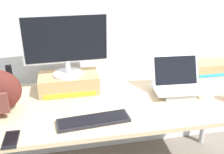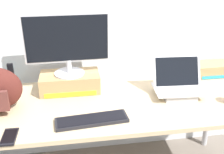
% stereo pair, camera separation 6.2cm
% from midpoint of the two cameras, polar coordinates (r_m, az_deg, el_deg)
% --- Properties ---
extents(back_wall, '(7.00, 0.10, 2.60)m').
position_cam_midpoint_polar(back_wall, '(2.08, -1.18, 15.32)').
color(back_wall, silver).
rests_on(back_wall, ground).
extents(desk, '(2.00, 0.76, 0.73)m').
position_cam_midpoint_polar(desk, '(1.85, 0.97, -6.91)').
color(desk, tan).
rests_on(desk, ground).
extents(toner_box_yellow, '(0.42, 0.23, 0.13)m').
position_cam_midpoint_polar(toner_box_yellow, '(1.95, -8.13, -1.07)').
color(toner_box_yellow, '#A88456').
rests_on(toner_box_yellow, desk).
extents(desktop_monitor, '(0.58, 0.21, 0.43)m').
position_cam_midpoint_polar(desktop_monitor, '(1.84, -8.67, 7.20)').
color(desktop_monitor, silver).
rests_on(desktop_monitor, toner_box_yellow).
extents(open_laptop, '(0.35, 0.25, 0.26)m').
position_cam_midpoint_polar(open_laptop, '(1.93, 14.89, -2.28)').
color(open_laptop, '#ADADB2').
rests_on(open_laptop, desk).
extents(external_keyboard, '(0.44, 0.16, 0.02)m').
position_cam_midpoint_polar(external_keyboard, '(1.60, -3.25, -9.24)').
color(external_keyboard, black).
rests_on(external_keyboard, desk).
extents(cell_phone, '(0.08, 0.15, 0.01)m').
position_cam_midpoint_polar(cell_phone, '(1.57, -20.17, -12.01)').
color(cell_phone, black).
rests_on(cell_phone, desk).
extents(plush_toy, '(0.11, 0.11, 0.11)m').
position_cam_midpoint_polar(plush_toy, '(2.08, -21.14, -1.20)').
color(plush_toy, '#2393CC').
rests_on(plush_toy, desk).
extents(toner_box_cyan, '(0.32, 0.18, 0.10)m').
position_cam_midpoint_polar(toner_box_cyan, '(2.36, 21.67, 1.62)').
color(toner_box_cyan, '#A88456').
rests_on(toner_box_cyan, desk).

